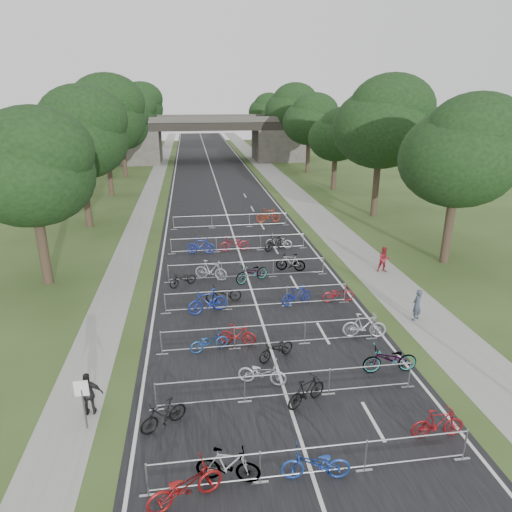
# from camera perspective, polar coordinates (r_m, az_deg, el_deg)

# --- Properties ---
(ground) EXTENTS (200.00, 200.00, 0.00)m
(ground) POSITION_cam_1_polar(r_m,az_deg,el_deg) (14.58, 7.11, -25.71)
(ground) COLOR #36491F
(ground) RESTS_ON ground
(road) EXTENTS (11.00, 140.00, 0.01)m
(road) POSITION_cam_1_polar(r_m,az_deg,el_deg) (60.77, -5.24, 9.81)
(road) COLOR black
(road) RESTS_ON ground
(sidewalk_right) EXTENTS (3.00, 140.00, 0.01)m
(sidewalk_right) POSITION_cam_1_polar(r_m,az_deg,el_deg) (61.70, 2.31, 10.02)
(sidewalk_right) COLOR gray
(sidewalk_right) RESTS_ON ground
(sidewalk_left) EXTENTS (2.00, 140.00, 0.01)m
(sidewalk_left) POSITION_cam_1_polar(r_m,az_deg,el_deg) (60.86, -12.40, 9.45)
(sidewalk_left) COLOR gray
(sidewalk_left) RESTS_ON ground
(lane_markings) EXTENTS (0.12, 140.00, 0.00)m
(lane_markings) POSITION_cam_1_polar(r_m,az_deg,el_deg) (60.78, -5.24, 9.80)
(lane_markings) COLOR silver
(lane_markings) RESTS_ON ground
(overpass_bridge) EXTENTS (31.00, 8.00, 7.05)m
(overpass_bridge) POSITION_cam_1_polar(r_m,az_deg,el_deg) (75.18, -5.98, 14.38)
(overpass_bridge) COLOR #423F3B
(overpass_bridge) RESTS_ON ground
(park_sign) EXTENTS (0.45, 0.06, 1.83)m
(park_sign) POSITION_cam_1_polar(r_m,az_deg,el_deg) (16.14, -20.88, -16.02)
(park_sign) COLOR #4C4C51
(park_sign) RESTS_ON ground
(tree_left_0) EXTENTS (6.72, 6.72, 10.25)m
(tree_left_0) POSITION_cam_1_polar(r_m,az_deg,el_deg) (27.33, -26.23, 9.59)
(tree_left_0) COLOR #33261C
(tree_left_0) RESTS_ON ground
(tree_right_0) EXTENTS (7.17, 7.17, 10.93)m
(tree_right_0) POSITION_cam_1_polar(r_m,az_deg,el_deg) (30.58, 24.33, 11.57)
(tree_right_0) COLOR #33261C
(tree_right_0) RESTS_ON ground
(tree_left_1) EXTENTS (7.56, 7.56, 11.53)m
(tree_left_1) POSITION_cam_1_polar(r_m,az_deg,el_deg) (38.77, -21.21, 13.91)
(tree_left_1) COLOR #33261C
(tree_left_1) RESTS_ON ground
(tree_right_1) EXTENTS (8.18, 8.18, 12.47)m
(tree_right_1) POSITION_cam_1_polar(r_m,az_deg,el_deg) (41.12, 15.58, 15.59)
(tree_right_1) COLOR #33261C
(tree_right_1) RESTS_ON ground
(tree_left_2) EXTENTS (8.40, 8.40, 12.81)m
(tree_left_2) POSITION_cam_1_polar(r_m,az_deg,el_deg) (50.48, -18.42, 16.20)
(tree_left_2) COLOR #33261C
(tree_left_2) RESTS_ON ground
(tree_right_2) EXTENTS (6.16, 6.16, 9.39)m
(tree_right_2) POSITION_cam_1_polar(r_m,az_deg,el_deg) (52.48, 10.13, 14.58)
(tree_right_2) COLOR #33261C
(tree_right_2) RESTS_ON ground
(tree_left_3) EXTENTS (6.72, 6.72, 10.25)m
(tree_left_3) POSITION_cam_1_polar(r_m,az_deg,el_deg) (62.42, -16.43, 15.38)
(tree_left_3) COLOR #33261C
(tree_left_3) RESTS_ON ground
(tree_right_3) EXTENTS (7.17, 7.17, 10.93)m
(tree_right_3) POSITION_cam_1_polar(r_m,az_deg,el_deg) (63.91, 6.78, 16.48)
(tree_right_3) COLOR #33261C
(tree_right_3) RESTS_ON ground
(tree_left_4) EXTENTS (7.56, 7.56, 11.53)m
(tree_left_4) POSITION_cam_1_polar(r_m,az_deg,el_deg) (74.27, -15.26, 16.68)
(tree_left_4) COLOR #33261C
(tree_left_4) RESTS_ON ground
(tree_right_4) EXTENTS (8.18, 8.18, 12.47)m
(tree_right_4) POSITION_cam_1_polar(r_m,az_deg,el_deg) (75.53, 4.41, 17.77)
(tree_right_4) COLOR #33261C
(tree_right_4) RESTS_ON ground
(tree_left_5) EXTENTS (8.40, 8.40, 12.81)m
(tree_left_5) POSITION_cam_1_polar(r_m,az_deg,el_deg) (86.17, -14.40, 17.62)
(tree_left_5) COLOR #33261C
(tree_left_5) RESTS_ON ground
(tree_right_5) EXTENTS (6.16, 6.16, 9.39)m
(tree_right_5) POSITION_cam_1_polar(r_m,az_deg,el_deg) (87.36, 2.62, 16.78)
(tree_right_5) COLOR #33261C
(tree_right_5) RESTS_ON ground
(tree_left_6) EXTENTS (6.72, 6.72, 10.25)m
(tree_left_6) POSITION_cam_1_polar(r_m,az_deg,el_deg) (98.17, -13.62, 16.91)
(tree_left_6) COLOR #33261C
(tree_left_6) RESTS_ON ground
(tree_right_6) EXTENTS (7.17, 7.17, 10.93)m
(tree_right_6) POSITION_cam_1_polar(r_m,az_deg,el_deg) (99.12, 1.29, 17.70)
(tree_right_6) COLOR #33261C
(tree_right_6) RESTS_ON ground
(barrier_row_0) EXTENTS (9.70, 0.08, 1.10)m
(barrier_row_0) POSITION_cam_1_polar(r_m,az_deg,el_deg) (14.20, 7.21, -24.16)
(barrier_row_0) COLOR #A5A8AD
(barrier_row_0) RESTS_ON ground
(barrier_row_1) EXTENTS (9.70, 0.08, 1.10)m
(barrier_row_1) POSITION_cam_1_polar(r_m,az_deg,el_deg) (16.89, 3.94, -15.84)
(barrier_row_1) COLOR #A5A8AD
(barrier_row_1) RESTS_ON ground
(barrier_row_2) EXTENTS (9.70, 0.08, 1.10)m
(barrier_row_2) POSITION_cam_1_polar(r_m,az_deg,el_deg) (19.87, 1.77, -9.88)
(barrier_row_2) COLOR #A5A8AD
(barrier_row_2) RESTS_ON ground
(barrier_row_3) EXTENTS (9.70, 0.08, 1.10)m
(barrier_row_3) POSITION_cam_1_polar(r_m,az_deg,el_deg) (23.20, 0.16, -5.30)
(barrier_row_3) COLOR #A5A8AD
(barrier_row_3) RESTS_ON ground
(barrier_row_4) EXTENTS (9.70, 0.08, 1.10)m
(barrier_row_4) POSITION_cam_1_polar(r_m,az_deg,el_deg) (26.85, -1.07, -1.73)
(barrier_row_4) COLOR #A5A8AD
(barrier_row_4) RESTS_ON ground
(barrier_row_5) EXTENTS (9.70, 0.08, 1.10)m
(barrier_row_5) POSITION_cam_1_polar(r_m,az_deg,el_deg) (31.53, -2.20, 1.56)
(barrier_row_5) COLOR #A5A8AD
(barrier_row_5) RESTS_ON ground
(barrier_row_6) EXTENTS (9.70, 0.08, 1.10)m
(barrier_row_6) POSITION_cam_1_polar(r_m,az_deg,el_deg) (37.25, -3.18, 4.40)
(barrier_row_6) COLOR #A5A8AD
(barrier_row_6) RESTS_ON ground
(bike_0) EXTENTS (2.26, 1.46, 1.12)m
(bike_0) POSITION_cam_1_polar(r_m,az_deg,el_deg) (13.62, -8.87, -26.52)
(bike_0) COLOR maroon
(bike_0) RESTS_ON ground
(bike_1) EXTENTS (1.92, 0.97, 1.11)m
(bike_1) POSITION_cam_1_polar(r_m,az_deg,el_deg) (14.02, -3.52, -24.67)
(bike_1) COLOR #A5A8AD
(bike_1) RESTS_ON ground
(bike_2) EXTENTS (2.03, 0.90, 1.03)m
(bike_2) POSITION_cam_1_polar(r_m,az_deg,el_deg) (14.18, 7.49, -24.42)
(bike_2) COLOR #1C3D9C
(bike_2) RESTS_ON ground
(bike_3) EXTENTS (1.76, 0.55, 1.05)m
(bike_3) POSITION_cam_1_polar(r_m,az_deg,el_deg) (16.35, 21.78, -18.88)
(bike_3) COLOR maroon
(bike_3) RESTS_ON ground
(bike_4) EXTENTS (1.67, 1.26, 1.00)m
(bike_4) POSITION_cam_1_polar(r_m,az_deg,el_deg) (15.96, -11.50, -18.86)
(bike_4) COLOR black
(bike_4) RESTS_ON ground
(bike_5) EXTENTS (1.96, 1.23, 0.97)m
(bike_5) POSITION_cam_1_polar(r_m,az_deg,el_deg) (17.61, 0.78, -14.37)
(bike_5) COLOR #ADAEB5
(bike_5) RESTS_ON ground
(bike_6) EXTENTS (1.75, 1.29, 1.04)m
(bike_6) POSITION_cam_1_polar(r_m,az_deg,el_deg) (16.71, 6.33, -16.47)
(bike_6) COLOR black
(bike_6) RESTS_ON ground
(bike_7) EXTENTS (2.20, 0.84, 1.14)m
(bike_7) POSITION_cam_1_polar(r_m,az_deg,el_deg) (18.93, 16.42, -12.32)
(bike_7) COLOR #A5A8AD
(bike_7) RESTS_ON ground
(bike_8) EXTENTS (1.78, 1.01, 0.88)m
(bike_8) POSITION_cam_1_polar(r_m,az_deg,el_deg) (19.72, -5.88, -10.58)
(bike_8) COLOR #1B4B97
(bike_8) RESTS_ON ground
(bike_9) EXTENTS (1.69, 0.87, 0.98)m
(bike_9) POSITION_cam_1_polar(r_m,az_deg,el_deg) (20.05, -2.33, -9.79)
(bike_9) COLOR maroon
(bike_9) RESTS_ON ground
(bike_10) EXTENTS (1.82, 1.37, 0.91)m
(bike_10) POSITION_cam_1_polar(r_m,az_deg,el_deg) (19.08, 2.57, -11.55)
(bike_10) COLOR black
(bike_10) RESTS_ON ground
(bike_11) EXTENTS (2.01, 0.88, 1.17)m
(bike_11) POSITION_cam_1_polar(r_m,az_deg,el_deg) (21.09, 13.41, -8.47)
(bike_11) COLOR #A9ABB1
(bike_11) RESTS_ON ground
(bike_12) EXTENTS (2.13, 1.19, 1.23)m
(bike_12) POSITION_cam_1_polar(r_m,az_deg,el_deg) (22.83, -6.08, -5.66)
(bike_12) COLOR navy
(bike_12) RESTS_ON ground
(bike_13) EXTENTS (1.91, 0.78, 0.98)m
(bike_13) POSITION_cam_1_polar(r_m,az_deg,el_deg) (23.91, -4.05, -4.71)
(bike_13) COLOR black
(bike_13) RESTS_ON ground
(bike_14) EXTENTS (1.82, 1.03, 1.05)m
(bike_14) POSITION_cam_1_polar(r_m,az_deg,el_deg) (23.68, 5.11, -4.89)
(bike_14) COLOR navy
(bike_14) RESTS_ON ground
(bike_15) EXTENTS (1.71, 0.63, 0.89)m
(bike_15) POSITION_cam_1_polar(r_m,az_deg,el_deg) (24.33, 10.22, -4.66)
(bike_15) COLOR maroon
(bike_15) RESTS_ON ground
(bike_16) EXTENTS (1.74, 1.32, 0.88)m
(bike_16) POSITION_cam_1_polar(r_m,az_deg,el_deg) (26.12, -9.14, -2.88)
(bike_16) COLOR black
(bike_16) RESTS_ON ground
(bike_17) EXTENTS (2.05, 1.32, 1.20)m
(bike_17) POSITION_cam_1_polar(r_m,az_deg,el_deg) (26.76, -5.66, -1.78)
(bike_17) COLOR #98989F
(bike_17) RESTS_ON ground
(bike_18) EXTENTS (2.27, 1.64, 1.13)m
(bike_18) POSITION_cam_1_polar(r_m,az_deg,el_deg) (26.35, -0.49, -2.10)
(bike_18) COLOR #A5A8AD
(bike_18) RESTS_ON ground
(bike_19) EXTENTS (1.89, 1.05, 1.09)m
(bike_19) POSITION_cam_1_polar(r_m,az_deg,el_deg) (28.06, 4.35, -0.81)
(bike_19) COLOR #A5A8AD
(bike_19) RESTS_ON ground
(bike_20) EXTENTS (1.99, 0.84, 1.16)m
(bike_20) POSITION_cam_1_polar(r_m,az_deg,el_deg) (31.21, -6.92, 1.30)
(bike_20) COLOR #1C2E9C
(bike_20) RESTS_ON ground
(bike_21) EXTENTS (2.09, 0.90, 1.07)m
(bike_21) POSITION_cam_1_polar(r_m,az_deg,el_deg) (31.59, -2.73, 1.57)
(bike_21) COLOR maroon
(bike_21) RESTS_ON ground
(bike_22) EXTENTS (1.86, 1.41, 1.11)m
(bike_22) POSITION_cam_1_polar(r_m,az_deg,el_deg) (31.70, 2.40, 1.68)
(bike_22) COLOR black
(bike_22) RESTS_ON ground
(bike_23) EXTENTS (1.96, 1.19, 0.97)m
(bike_23) POSITION_cam_1_polar(r_m,az_deg,el_deg) (32.17, 2.88, 1.81)
(bike_23) COLOR #B0B1B8
(bike_23) RESTS_ON ground
(bike_27) EXTENTS (2.12, 0.67, 1.26)m
(bike_27) POSITION_cam_1_polar(r_m,az_deg,el_deg) (38.63, 1.57, 5.11)
(bike_27) COLOR maroon
(bike_27) RESTS_ON ground
(pedestrian_a) EXTENTS (0.69, 0.62, 1.57)m
(pedestrian_a) POSITION_cam_1_polar(r_m,az_deg,el_deg) (23.25, 19.47, -5.80)
(pedestrian_a) COLOR #323C4B
(pedestrian_a) RESTS_ON ground
(pedestrian_b) EXTENTS (0.85, 0.71, 1.58)m
(pedestrian_b) POSITION_cam_1_polar(r_m,az_deg,el_deg) (28.81, 15.72, -0.45)
(pedestrian_b) COLOR maroon
(pedestrian_b) RESTS_ON ground
(pedestrian_c) EXTENTS (0.94, 0.41, 1.58)m
(pedestrian_c) POSITION_cam_1_polar(r_m,az_deg,el_deg) (16.99, -20.17, -15.92)
(pedestrian_c) COLOR #252427
(pedestrian_c) RESTS_ON ground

